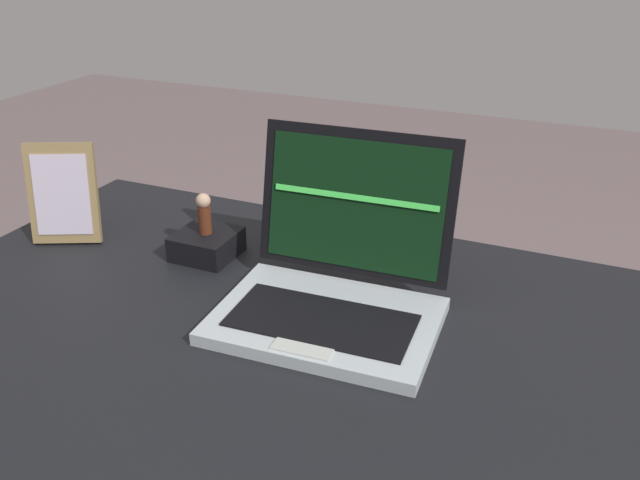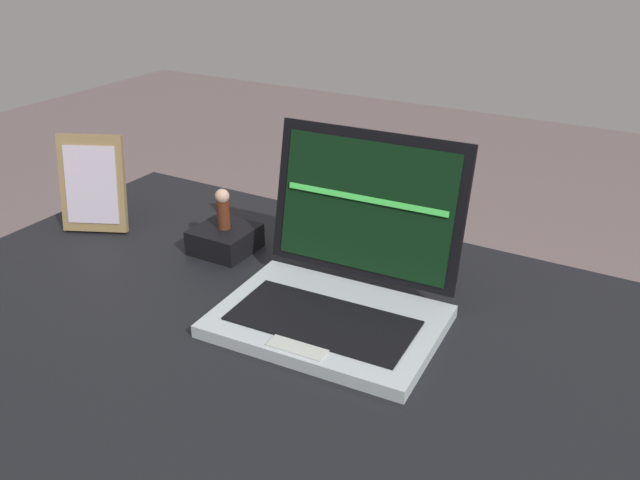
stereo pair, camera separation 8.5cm
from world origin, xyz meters
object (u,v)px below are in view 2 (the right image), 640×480
object	(u,v)px
laptop_front	(340,283)
photo_frame	(93,184)
figurine_stand	(225,239)
figurine	(223,208)

from	to	relation	value
laptop_front	photo_frame	world-z (taller)	laptop_front
laptop_front	figurine_stand	world-z (taller)	laptop_front
figurine_stand	figurine	bearing A→B (deg)	0.00
photo_frame	figurine_stand	distance (m)	0.27
photo_frame	figurine	size ratio (longest dim) A/B	2.49
photo_frame	figurine	distance (m)	0.26
photo_frame	figurine	world-z (taller)	photo_frame
laptop_front	figurine_stand	xyz separation A→B (m)	(-0.27, 0.08, -0.03)
figurine_stand	photo_frame	bearing A→B (deg)	-170.01
figurine_stand	figurine	xyz separation A→B (m)	(0.00, 0.00, 0.06)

